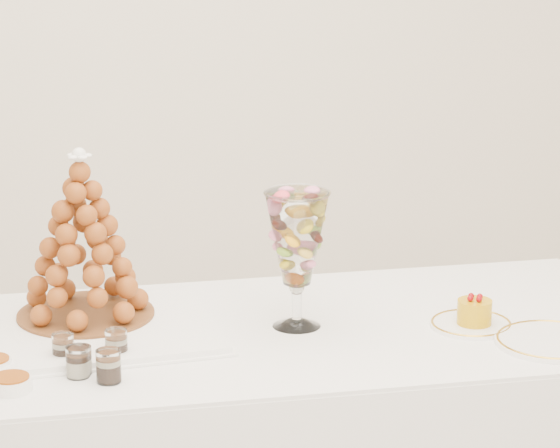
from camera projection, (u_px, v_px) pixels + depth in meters
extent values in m
cube|color=white|center=(234.00, 335.00, 3.15)|extent=(2.01, 0.87, 0.01)
cube|color=white|center=(87.00, 332.00, 3.13)|extent=(0.61, 0.47, 0.02)
cylinder|color=white|center=(297.00, 322.00, 3.19)|extent=(0.12, 0.12, 0.02)
cylinder|color=white|center=(297.00, 303.00, 3.18)|extent=(0.02, 0.02, 0.08)
sphere|color=white|center=(297.00, 287.00, 3.17)|extent=(0.04, 0.04, 0.04)
cylinder|color=white|center=(471.00, 324.00, 3.19)|extent=(0.20, 0.20, 0.01)
cylinder|color=white|center=(551.00, 341.00, 3.08)|extent=(0.26, 0.26, 0.01)
cylinder|color=white|center=(63.00, 348.00, 2.96)|extent=(0.05, 0.05, 0.07)
cylinder|color=white|center=(81.00, 360.00, 2.90)|extent=(0.06, 0.06, 0.06)
cylinder|color=white|center=(116.00, 344.00, 2.98)|extent=(0.06, 0.06, 0.07)
cylinder|color=white|center=(78.00, 362.00, 2.88)|extent=(0.06, 0.06, 0.07)
cylinder|color=white|center=(109.00, 366.00, 2.85)|extent=(0.06, 0.06, 0.07)
cylinder|color=white|center=(11.00, 384.00, 2.81)|extent=(0.09, 0.09, 0.03)
cylinder|color=brown|center=(86.00, 314.00, 3.21)|extent=(0.33, 0.33, 0.01)
cone|color=#914316|center=(82.00, 234.00, 3.15)|extent=(0.35, 0.35, 0.40)
sphere|color=white|center=(79.00, 157.00, 3.10)|extent=(0.04, 0.04, 0.04)
cylinder|color=#CC9609|center=(474.00, 312.00, 3.17)|extent=(0.08, 0.08, 0.06)
sphere|color=#8E0509|center=(480.00, 296.00, 3.17)|extent=(0.01, 0.01, 0.01)
sphere|color=#8E0509|center=(471.00, 296.00, 3.18)|extent=(0.01, 0.01, 0.01)
sphere|color=#8E0509|center=(470.00, 299.00, 3.16)|extent=(0.01, 0.01, 0.01)
sphere|color=#8E0509|center=(479.00, 299.00, 3.15)|extent=(0.01, 0.01, 0.01)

